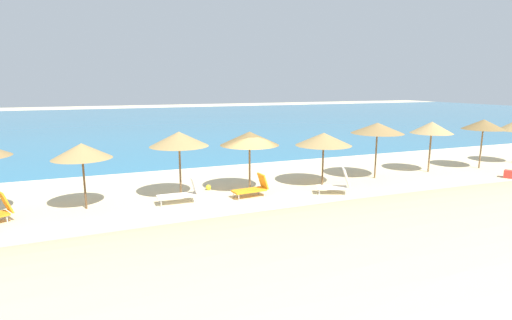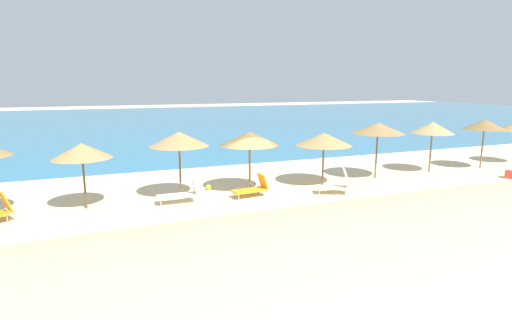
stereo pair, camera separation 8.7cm
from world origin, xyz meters
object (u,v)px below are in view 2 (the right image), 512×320
at_px(beach_umbrella_5, 250,138).
at_px(beach_umbrella_7, 378,128).
at_px(beach_umbrella_6, 324,139).
at_px(beach_umbrella_8, 433,128).
at_px(beach_umbrella_9, 485,125).
at_px(lounge_chair_2, 253,188).
at_px(lounge_chair_3, 337,184).
at_px(cooler_box, 509,174).
at_px(lounge_chair_4, 181,193).
at_px(beach_umbrella_4, 179,139).
at_px(beach_ball, 208,187).
at_px(beach_umbrella_3, 82,151).

height_order(beach_umbrella_5, beach_umbrella_7, beach_umbrella_7).
bearing_deg(beach_umbrella_5, beach_umbrella_6, -2.71).
height_order(beach_umbrella_8, beach_umbrella_9, beach_umbrella_9).
height_order(lounge_chair_2, lounge_chair_3, lounge_chair_3).
relative_size(beach_umbrella_6, cooler_box, 6.39).
bearing_deg(lounge_chair_4, lounge_chair_3, -98.81).
bearing_deg(beach_umbrella_4, cooler_box, -8.75).
distance_m(beach_umbrella_4, beach_ball, 2.92).
relative_size(beach_umbrella_9, lounge_chair_4, 1.73).
xyz_separation_m(beach_umbrella_4, beach_umbrella_6, (6.79, -0.23, -0.32)).
relative_size(beach_umbrella_3, beach_umbrella_8, 0.93).
height_order(beach_umbrella_7, beach_umbrella_8, beach_umbrella_7).
xyz_separation_m(beach_umbrella_6, beach_umbrella_7, (3.25, 0.21, 0.37)).
bearing_deg(beach_umbrella_8, beach_umbrella_9, -5.75).
bearing_deg(beach_umbrella_3, beach_umbrella_9, -0.32).
xyz_separation_m(beach_umbrella_3, beach_ball, (5.15, 0.97, -2.16)).
distance_m(beach_umbrella_5, beach_umbrella_6, 3.69).
xyz_separation_m(beach_ball, cooler_box, (15.06, -3.37, 0.08)).
distance_m(beach_umbrella_4, lounge_chair_4, 2.25).
distance_m(beach_umbrella_5, lounge_chair_2, 2.21).
xyz_separation_m(beach_umbrella_9, lounge_chair_2, (-14.24, -0.68, -2.14)).
distance_m(lounge_chair_2, lounge_chair_3, 3.73).
bearing_deg(lounge_chair_4, beach_umbrella_6, -84.77).
bearing_deg(cooler_box, beach_ball, 167.37).
xyz_separation_m(lounge_chair_2, beach_ball, (-1.51, 1.76, -0.27)).
relative_size(lounge_chair_2, beach_ball, 6.56).
bearing_deg(lounge_chair_4, lounge_chair_2, -92.25).
height_order(beach_umbrella_6, beach_ball, beach_umbrella_6).
bearing_deg(lounge_chair_3, beach_umbrella_6, 16.77).
xyz_separation_m(beach_umbrella_6, lounge_chair_4, (-6.91, -0.53, -1.80)).
height_order(beach_umbrella_4, cooler_box, beach_umbrella_4).
bearing_deg(beach_umbrella_3, lounge_chair_2, -6.77).
relative_size(beach_umbrella_5, beach_ball, 11.21).
relative_size(lounge_chair_2, lounge_chair_3, 1.00).
bearing_deg(cooler_box, beach_umbrella_9, 73.03).
bearing_deg(lounge_chair_4, cooler_box, -95.24).
height_order(beach_umbrella_5, lounge_chair_3, beach_umbrella_5).
height_order(beach_umbrella_7, cooler_box, beach_umbrella_7).
height_order(beach_umbrella_8, lounge_chair_4, beach_umbrella_8).
distance_m(beach_umbrella_7, lounge_chair_3, 4.51).
bearing_deg(beach_umbrella_6, beach_umbrella_8, 2.71).
bearing_deg(beach_umbrella_8, lounge_chair_2, -174.59).
xyz_separation_m(beach_umbrella_4, cooler_box, (16.48, -2.54, -2.33)).
bearing_deg(beach_umbrella_5, beach_umbrella_4, 178.97).
bearing_deg(lounge_chair_4, beach_umbrella_8, -85.59).
relative_size(beach_umbrella_5, beach_umbrella_9, 0.96).
bearing_deg(cooler_box, lounge_chair_3, 176.30).
bearing_deg(beach_umbrella_4, beach_umbrella_3, -177.97).
xyz_separation_m(beach_umbrella_3, cooler_box, (20.21, -2.40, -2.08)).
relative_size(lounge_chair_3, beach_ball, 6.56).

